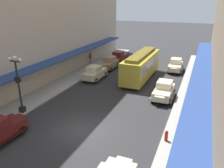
# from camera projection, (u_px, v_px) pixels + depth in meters

# --- Properties ---
(ground_plane) EXTENTS (200.00, 200.00, 0.00)m
(ground_plane) POSITION_uv_depth(u_px,v_px,m) (83.00, 130.00, 17.81)
(ground_plane) COLOR #2D2D30
(sidewalk_left) EXTENTS (3.00, 60.00, 0.15)m
(sidewalk_left) POSITION_uv_depth(u_px,v_px,m) (11.00, 112.00, 20.47)
(sidewalk_left) COLOR #A8A59E
(sidewalk_left) RESTS_ON ground
(sidewalk_right) EXTENTS (3.00, 60.00, 0.15)m
(sidewalk_right) POSITION_uv_depth(u_px,v_px,m) (181.00, 151.00, 15.10)
(sidewalk_right) COLOR #A8A59E
(sidewalk_right) RESTS_ON ground
(parked_car_2) EXTENTS (2.27, 4.31, 1.84)m
(parked_car_2) POSITION_uv_depth(u_px,v_px,m) (119.00, 57.00, 37.07)
(parked_car_2) COLOR #591919
(parked_car_2) RESTS_ON ground
(parked_car_3) EXTENTS (2.16, 4.27, 1.84)m
(parked_car_3) POSITION_uv_depth(u_px,v_px,m) (164.00, 90.00, 23.19)
(parked_car_3) COLOR beige
(parked_car_3) RESTS_ON ground
(parked_car_4) EXTENTS (2.15, 4.26, 1.84)m
(parked_car_4) POSITION_uv_depth(u_px,v_px,m) (109.00, 63.00, 33.43)
(parked_car_4) COLOR #997F5B
(parked_car_4) RESTS_ON ground
(parked_car_5) EXTENTS (2.19, 4.28, 1.84)m
(parked_car_5) POSITION_uv_depth(u_px,v_px,m) (175.00, 65.00, 32.25)
(parked_car_5) COLOR beige
(parked_car_5) RESTS_ON ground
(parked_car_6) EXTENTS (2.19, 4.28, 1.84)m
(parked_car_6) POSITION_uv_depth(u_px,v_px,m) (95.00, 72.00, 28.89)
(parked_car_6) COLOR beige
(parked_car_6) RESTS_ON ground
(streetcar) EXTENTS (2.63, 9.63, 3.46)m
(streetcar) POSITION_uv_depth(u_px,v_px,m) (141.00, 65.00, 28.76)
(streetcar) COLOR gold
(streetcar) RESTS_ON ground
(lamp_post_with_clock) EXTENTS (1.42, 0.44, 5.16)m
(lamp_post_with_clock) POSITION_uv_depth(u_px,v_px,m) (18.00, 82.00, 19.36)
(lamp_post_with_clock) COLOR black
(lamp_post_with_clock) RESTS_ON sidewalk_left
(fire_hydrant) EXTENTS (0.24, 0.24, 0.82)m
(fire_hydrant) POSITION_uv_depth(u_px,v_px,m) (166.00, 136.00, 16.00)
(fire_hydrant) COLOR #B21E19
(fire_hydrant) RESTS_ON sidewalk_right
(pedestrian_0) EXTENTS (0.36, 0.28, 1.67)m
(pedestrian_0) POSITION_uv_depth(u_px,v_px,m) (90.00, 58.00, 35.83)
(pedestrian_0) COLOR slate
(pedestrian_0) RESTS_ON sidewalk_left
(pedestrian_1) EXTENTS (0.36, 0.28, 1.67)m
(pedestrian_1) POSITION_uv_depth(u_px,v_px,m) (199.00, 97.00, 21.33)
(pedestrian_1) COLOR slate
(pedestrian_1) RESTS_ON sidewalk_right
(pedestrian_2) EXTENTS (0.36, 0.24, 1.64)m
(pedestrian_2) POSITION_uv_depth(u_px,v_px,m) (189.00, 140.00, 14.76)
(pedestrian_2) COLOR #2D2D33
(pedestrian_2) RESTS_ON sidewalk_right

